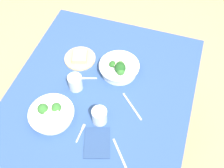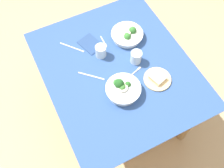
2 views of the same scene
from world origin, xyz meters
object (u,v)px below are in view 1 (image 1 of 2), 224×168
(broccoli_bowl_near, at_px, (119,68))
(water_glass_center, at_px, (75,82))
(water_glass_side, at_px, (100,116))
(fork_by_far_bowl, at_px, (87,78))
(bread_side_plate, at_px, (80,58))
(table_knife_left, at_px, (121,157))
(napkin_folded_upper, at_px, (97,142))
(table_knife_right, at_px, (132,106))
(fork_by_near_bowl, at_px, (81,132))
(broccoli_bowl_far, at_px, (51,114))

(broccoli_bowl_near, distance_m, water_glass_center, 0.27)
(water_glass_side, height_order, fork_by_far_bowl, water_glass_side)
(fork_by_far_bowl, bearing_deg, bread_side_plate, -70.04)
(bread_side_plate, relative_size, water_glass_side, 2.06)
(broccoli_bowl_near, bearing_deg, water_glass_center, 131.46)
(table_knife_left, height_order, napkin_folded_upper, napkin_folded_upper)
(broccoli_bowl_near, bearing_deg, table_knife_right, -146.35)
(napkin_folded_upper, bearing_deg, table_knife_left, -103.64)
(fork_by_near_bowl, bearing_deg, broccoli_bowl_near, -7.45)
(table_knife_left, bearing_deg, fork_by_far_bowl, 179.84)
(broccoli_bowl_near, bearing_deg, broccoli_bowl_far, 147.90)
(water_glass_side, relative_size, fork_by_far_bowl, 0.93)
(broccoli_bowl_near, xyz_separation_m, water_glass_side, (-0.34, 0.00, 0.01))
(water_glass_center, xyz_separation_m, fork_by_near_bowl, (-0.26, -0.13, -0.04))
(fork_by_far_bowl, bearing_deg, napkin_folded_upper, 100.14)
(water_glass_side, height_order, table_knife_right, water_glass_side)
(broccoli_bowl_far, bearing_deg, water_glass_side, -77.08)
(broccoli_bowl_far, bearing_deg, water_glass_center, -12.24)
(water_glass_center, height_order, table_knife_right, water_glass_center)
(napkin_folded_upper, bearing_deg, table_knife_right, -23.13)
(broccoli_bowl_far, bearing_deg, bread_side_plate, 1.36)
(fork_by_far_bowl, distance_m, table_knife_right, 0.32)
(water_glass_center, relative_size, table_knife_right, 0.49)
(broccoli_bowl_far, xyz_separation_m, fork_by_far_bowl, (0.30, -0.09, -0.03))
(bread_side_plate, bearing_deg, fork_by_near_bowl, -157.72)
(water_glass_side, relative_size, fork_by_near_bowl, 0.86)
(fork_by_far_bowl, relative_size, fork_by_near_bowl, 0.93)
(water_glass_center, height_order, fork_by_far_bowl, water_glass_center)
(water_glass_side, distance_m, table_knife_left, 0.23)
(broccoli_bowl_near, distance_m, fork_by_near_bowl, 0.45)
(water_glass_center, bearing_deg, table_knife_left, -131.18)
(broccoli_bowl_far, distance_m, broccoli_bowl_near, 0.47)
(table_knife_left, bearing_deg, water_glass_center, -170.85)
(broccoli_bowl_far, distance_m, napkin_folded_upper, 0.29)
(broccoli_bowl_near, xyz_separation_m, napkin_folded_upper, (-0.47, -0.03, -0.04))
(broccoli_bowl_far, height_order, fork_by_near_bowl, broccoli_bowl_far)
(bread_side_plate, relative_size, table_knife_right, 0.99)
(water_glass_side, height_order, fork_by_near_bowl, water_glass_side)
(bread_side_plate, height_order, table_knife_left, bread_side_plate)
(water_glass_center, bearing_deg, napkin_folded_upper, -141.33)
(water_glass_center, relative_size, fork_by_far_bowl, 0.94)
(fork_by_far_bowl, bearing_deg, table_knife_right, 143.31)
(water_glass_center, height_order, water_glass_side, water_glass_center)
(broccoli_bowl_near, bearing_deg, water_glass_side, 179.76)
(broccoli_bowl_near, bearing_deg, fork_by_near_bowl, 170.87)
(broccoli_bowl_far, distance_m, table_knife_right, 0.44)
(fork_by_near_bowl, xyz_separation_m, table_knife_right, (0.23, -0.21, -0.00))
(bread_side_plate, bearing_deg, table_knife_right, -120.13)
(fork_by_far_bowl, height_order, fork_by_near_bowl, same)
(broccoli_bowl_near, distance_m, table_knife_left, 0.53)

